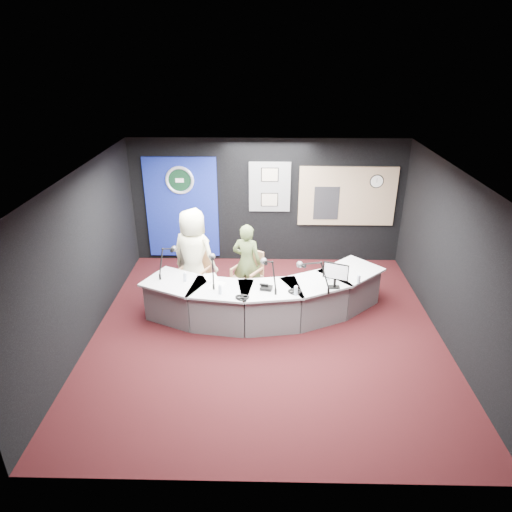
{
  "coord_description": "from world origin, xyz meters",
  "views": [
    {
      "loc": [
        -0.04,
        -6.66,
        4.57
      ],
      "look_at": [
        -0.2,
        0.8,
        1.1
      ],
      "focal_mm": 32.0,
      "sensor_mm": 36.0,
      "label": 1
    }
  ],
  "objects_px": {
    "armchair_left": "(195,277)",
    "person_man": "(194,255)",
    "broadcast_desk": "(264,298)",
    "armchair_right": "(247,275)",
    "person_woman": "(247,262)"
  },
  "relations": [
    {
      "from": "armchair_right",
      "to": "person_woman",
      "type": "height_order",
      "value": "person_woman"
    },
    {
      "from": "person_man",
      "to": "armchair_left",
      "type": "bearing_deg",
      "value": -0.0
    },
    {
      "from": "broadcast_desk",
      "to": "person_man",
      "type": "height_order",
      "value": "person_man"
    },
    {
      "from": "broadcast_desk",
      "to": "armchair_left",
      "type": "height_order",
      "value": "armchair_left"
    },
    {
      "from": "person_woman",
      "to": "person_man",
      "type": "bearing_deg",
      "value": 15.25
    },
    {
      "from": "armchair_right",
      "to": "person_woman",
      "type": "bearing_deg",
      "value": 0.0
    },
    {
      "from": "broadcast_desk",
      "to": "armchair_right",
      "type": "relative_size",
      "value": 4.47
    },
    {
      "from": "armchair_left",
      "to": "person_man",
      "type": "height_order",
      "value": "person_man"
    },
    {
      "from": "broadcast_desk",
      "to": "person_man",
      "type": "xyz_separation_m",
      "value": [
        -1.35,
        0.66,
        0.54
      ]
    },
    {
      "from": "armchair_left",
      "to": "armchair_right",
      "type": "relative_size",
      "value": 0.89
    },
    {
      "from": "broadcast_desk",
      "to": "person_man",
      "type": "relative_size",
      "value": 2.45
    },
    {
      "from": "broadcast_desk",
      "to": "armchair_left",
      "type": "bearing_deg",
      "value": 153.83
    },
    {
      "from": "broadcast_desk",
      "to": "armchair_right",
      "type": "xyz_separation_m",
      "value": [
        -0.33,
        0.66,
        0.13
      ]
    },
    {
      "from": "armchair_left",
      "to": "armchair_right",
      "type": "bearing_deg",
      "value": 23.75
    },
    {
      "from": "armchair_left",
      "to": "broadcast_desk",
      "type": "bearing_deg",
      "value": -2.3
    }
  ]
}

